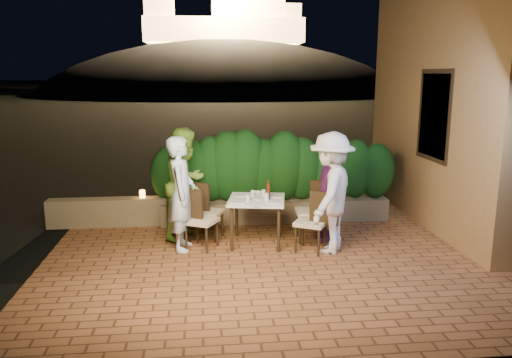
{
  "coord_description": "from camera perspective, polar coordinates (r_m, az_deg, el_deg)",
  "views": [
    {
      "loc": [
        -1.13,
        -6.6,
        2.7
      ],
      "look_at": [
        -0.29,
        1.13,
        1.05
      ],
      "focal_mm": 35.0,
      "sensor_mm": 36.0,
      "label": 1
    }
  ],
  "objects": [
    {
      "name": "bowl",
      "position": [
        8.24,
        0.12,
        -1.58
      ],
      "size": [
        0.19,
        0.19,
        0.04
      ],
      "primitive_type": "imported",
      "rotation": [
        0.0,
        0.0,
        0.23
      ],
      "color": "white",
      "rests_on": "dining_table"
    },
    {
      "name": "plate_centre",
      "position": [
        7.93,
        0.27,
        -2.22
      ],
      "size": [
        0.2,
        0.2,
        0.01
      ],
      "primitive_type": "cylinder",
      "color": "white",
      "rests_on": "dining_table"
    },
    {
      "name": "chair_left_front",
      "position": [
        7.84,
        -6.24,
        -4.61
      ],
      "size": [
        0.59,
        0.59,
        0.94
      ],
      "primitive_type": null,
      "rotation": [
        0.0,
        0.0,
        -0.5
      ],
      "color": "black",
      "rests_on": "ground"
    },
    {
      "name": "chair_left_back",
      "position": [
        8.3,
        -5.46,
        -3.68
      ],
      "size": [
        0.57,
        0.57,
        0.94
      ],
      "primitive_type": null,
      "rotation": [
        0.0,
        0.0,
        -0.4
      ],
      "color": "black",
      "rests_on": "ground"
    },
    {
      "name": "glass_se",
      "position": [
        8.07,
        0.87,
        -1.6
      ],
      "size": [
        0.06,
        0.06,
        0.11
      ],
      "primitive_type": "cylinder",
      "color": "silver",
      "rests_on": "dining_table"
    },
    {
      "name": "glass_ne",
      "position": [
        7.79,
        1.2,
        -2.07
      ],
      "size": [
        0.07,
        0.07,
        0.12
      ],
      "primitive_type": "cylinder",
      "color": "silver",
      "rests_on": "dining_table"
    },
    {
      "name": "glass_sw",
      "position": [
        8.08,
        -0.39,
        -1.63
      ],
      "size": [
        0.06,
        0.06,
        0.1
      ],
      "primitive_type": "cylinder",
      "color": "silver",
      "rests_on": "dining_table"
    },
    {
      "name": "planter",
      "position": [
        9.34,
        2.2,
        -3.55
      ],
      "size": [
        4.2,
        0.55,
        0.4
      ],
      "primitive_type": "cube",
      "color": "brown",
      "rests_on": "ground"
    },
    {
      "name": "hill",
      "position": [
        67.01,
        -3.54,
        6.23
      ],
      "size": [
        52.0,
        40.0,
        22.0
      ],
      "primitive_type": "ellipsoid",
      "color": "black",
      "rests_on": "ground"
    },
    {
      "name": "dining_table",
      "position": [
        8.02,
        0.08,
        -4.87
      ],
      "size": [
        1.02,
        1.02,
        0.75
      ],
      "primitive_type": null,
      "rotation": [
        0.0,
        0.0,
        -0.18
      ],
      "color": "white",
      "rests_on": "ground"
    },
    {
      "name": "window_pane",
      "position": [
        9.04,
        19.85,
        6.84
      ],
      "size": [
        0.08,
        1.0,
        1.4
      ],
      "primitive_type": "cube",
      "color": "black",
      "rests_on": "building_wall"
    },
    {
      "name": "diner_blue",
      "position": [
        7.75,
        -8.52,
        -1.67
      ],
      "size": [
        0.48,
        0.68,
        1.78
      ],
      "primitive_type": "imported",
      "rotation": [
        0.0,
        0.0,
        1.48
      ],
      "color": "#C6E6FF",
      "rests_on": "ground"
    },
    {
      "name": "building_wall",
      "position": [
        9.82,
        22.93,
        9.89
      ],
      "size": [
        1.6,
        5.0,
        5.0
      ],
      "primitive_type": "cube",
      "color": "#A0743F",
      "rests_on": "ground"
    },
    {
      "name": "parapet_lamp",
      "position": [
        9.22,
        -12.86,
        -1.68
      ],
      "size": [
        0.1,
        0.1,
        0.14
      ],
      "primitive_type": "cylinder",
      "color": "orange",
      "rests_on": "parapet"
    },
    {
      "name": "diner_green",
      "position": [
        8.3,
        -7.94,
        -0.51
      ],
      "size": [
        1.07,
        1.13,
        1.84
      ],
      "primitive_type": "imported",
      "rotation": [
        0.0,
        0.0,
        1.01
      ],
      "color": "#80B839",
      "rests_on": "ground"
    },
    {
      "name": "plate_front",
      "position": [
        7.58,
        0.07,
        -2.88
      ],
      "size": [
        0.25,
        0.25,
        0.01
      ],
      "primitive_type": "cylinder",
      "color": "white",
      "rests_on": "dining_table"
    },
    {
      "name": "ground",
      "position": [
        7.23,
        3.29,
        -10.13
      ],
      "size": [
        400.0,
        400.0,
        0.0
      ],
      "primitive_type": "plane",
      "color": "black",
      "rests_on": "ground"
    },
    {
      "name": "chair_right_back",
      "position": [
        8.2,
        6.28,
        -3.59
      ],
      "size": [
        0.5,
        0.5,
        1.02
      ],
      "primitive_type": null,
      "rotation": [
        0.0,
        0.0,
        3.07
      ],
      "color": "black",
      "rests_on": "ground"
    },
    {
      "name": "fortress",
      "position": [
        67.13,
        -3.71,
        18.64
      ],
      "size": [
        26.0,
        8.0,
        8.0
      ],
      "primitive_type": null,
      "color": "#FFCC7A",
      "rests_on": "hill"
    },
    {
      "name": "terrace_floor",
      "position": [
        7.71,
        2.67,
        -9.13
      ],
      "size": [
        7.0,
        6.0,
        0.15
      ],
      "primitive_type": "cube",
      "color": "brown",
      "rests_on": "ground"
    },
    {
      "name": "diner_white",
      "position": [
        7.63,
        8.56,
        -1.59
      ],
      "size": [
        1.21,
        1.38,
        1.85
      ],
      "primitive_type": "imported",
      "rotation": [
        0.0,
        0.0,
        -2.11
      ],
      "color": "silver",
      "rests_on": "ground"
    },
    {
      "name": "window_frame",
      "position": [
        9.04,
        19.79,
        6.84
      ],
      "size": [
        0.06,
        1.15,
        1.55
      ],
      "primitive_type": "cube",
      "color": "black",
      "rests_on": "building_wall"
    },
    {
      "name": "plate_nw",
      "position": [
        7.7,
        -2.11,
        -2.65
      ],
      "size": [
        0.23,
        0.23,
        0.01
      ],
      "primitive_type": "cylinder",
      "color": "white",
      "rests_on": "dining_table"
    },
    {
      "name": "chair_right_front",
      "position": [
        7.72,
        6.29,
        -4.81
      ],
      "size": [
        0.6,
        0.6,
        0.96
      ],
      "primitive_type": null,
      "rotation": [
        0.0,
        0.0,
        2.63
      ],
      "color": "black",
      "rests_on": "ground"
    },
    {
      "name": "diner_purple",
      "position": [
        8.17,
        8.39,
        -1.28
      ],
      "size": [
        0.53,
        1.03,
        1.69
      ],
      "primitive_type": "imported",
      "rotation": [
        0.0,
        0.0,
        -1.7
      ],
      "color": "#72287A",
      "rests_on": "ground"
    },
    {
      "name": "plate_sw",
      "position": [
        8.12,
        -1.84,
        -1.88
      ],
      "size": [
        0.2,
        0.2,
        0.01
      ],
      "primitive_type": "cylinder",
      "color": "white",
      "rests_on": "dining_table"
    },
    {
      "name": "plate_ne",
      "position": [
        7.7,
        2.01,
        -2.64
      ],
      "size": [
        0.23,
        0.23,
        0.01
      ],
      "primitive_type": "cylinder",
      "color": "white",
      "rests_on": "dining_table"
    },
    {
      "name": "parapet",
      "position": [
        9.39,
        -16.27,
        -3.65
      ],
      "size": [
        2.2,
        0.3,
        0.5
      ],
      "primitive_type": "cube",
      "color": "brown",
      "rests_on": "ground"
    },
    {
      "name": "glass_nw",
      "position": [
        7.77,
        -0.94,
        -2.16
      ],
      "size": [
        0.06,
        0.06,
        0.11
      ],
      "primitive_type": "cylinder",
      "color": "silver",
      "rests_on": "dining_table"
    },
    {
      "name": "plate_se",
      "position": [
        8.08,
        2.38,
        -1.95
      ],
      "size": [
        0.24,
        0.24,
        0.01
      ],
      "primitive_type": "cylinder",
      "color": "white",
      "rests_on": "dining_table"
    },
    {
      "name": "beer_bottle",
      "position": [
        7.91,
        1.41,
        -1.18
      ],
      "size": [
        0.06,
        0.06,
        0.3
      ],
      "primitive_type": null,
      "color": "#521F0D",
      "rests_on": "dining_table"
    },
    {
      "name": "hedge",
      "position": [
        9.17,
        2.24,
        0.97
      ],
      "size": [
        4.0,
        0.7,
        1.1
      ],
      "primitive_type": null,
      "color": "#103910",
      "rests_on": "planter"
    }
  ]
}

